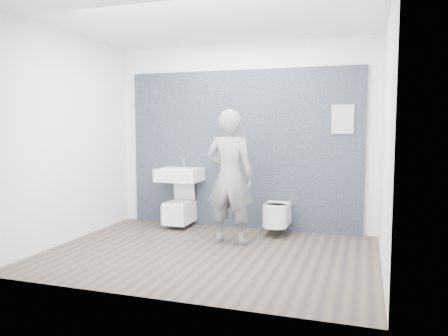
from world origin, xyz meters
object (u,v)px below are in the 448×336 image
(toilet_rounded, at_px, (276,215))
(visitor, at_px, (230,177))
(toilet_square, at_px, (179,211))
(washbasin, at_px, (179,174))

(toilet_rounded, relative_size, visitor, 0.33)
(toilet_square, xyz_separation_m, visitor, (1.02, -0.66, 0.64))
(toilet_square, bearing_deg, washbasin, 90.00)
(toilet_square, bearing_deg, toilet_rounded, -1.34)
(toilet_square, xyz_separation_m, toilet_rounded, (1.52, -0.04, 0.05))
(washbasin, height_order, toilet_square, washbasin)
(washbasin, bearing_deg, toilet_rounded, -1.84)
(toilet_rounded, height_order, visitor, visitor)
(visitor, bearing_deg, toilet_square, -31.91)
(visitor, bearing_deg, toilet_rounded, -128.02)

